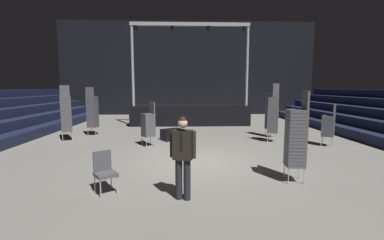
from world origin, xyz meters
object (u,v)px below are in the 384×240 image
at_px(stage_riser, 190,113).
at_px(chair_stack_rear_left, 66,113).
at_px(equipment_road_case, 172,134).
at_px(chair_stack_mid_centre, 92,111).
at_px(loose_chair_near_man, 104,170).
at_px(chair_stack_mid_right, 273,120).
at_px(man_with_tie, 183,153).
at_px(chair_stack_front_left, 148,124).
at_px(chair_stack_mid_left, 328,125).
at_px(chair_stack_rear_right, 272,111).
at_px(chair_stack_front_right, 296,137).

distance_m(stage_riser, chair_stack_rear_left, 7.90).
relative_size(stage_riser, equipment_road_case, 8.24).
distance_m(chair_stack_mid_centre, equipment_road_case, 4.33).
relative_size(equipment_road_case, loose_chair_near_man, 0.95).
distance_m(chair_stack_mid_right, loose_chair_near_man, 7.88).
relative_size(man_with_tie, equipment_road_case, 1.99).
relative_size(chair_stack_mid_right, equipment_road_case, 2.18).
distance_m(chair_stack_front_left, chair_stack_mid_left, 7.31).
relative_size(chair_stack_mid_left, chair_stack_rear_left, 0.69).
relative_size(chair_stack_mid_right, chair_stack_rear_left, 0.79).
bearing_deg(chair_stack_rear_right, loose_chair_near_man, -161.51).
height_order(chair_stack_rear_left, chair_stack_rear_right, chair_stack_rear_right).
height_order(stage_riser, man_with_tie, stage_riser).
relative_size(stage_riser, chair_stack_rear_left, 3.00).
distance_m(chair_stack_front_right, chair_stack_mid_right, 5.01).
bearing_deg(chair_stack_mid_right, chair_stack_front_left, -150.93).
relative_size(chair_stack_front_left, equipment_road_case, 1.99).
height_order(stage_riser, chair_stack_front_right, stage_riser).
xyz_separation_m(stage_riser, loose_chair_near_man, (-2.25, -11.49, -0.18)).
xyz_separation_m(chair_stack_mid_right, chair_stack_rear_left, (-9.15, 0.62, 0.25)).
bearing_deg(chair_stack_mid_left, loose_chair_near_man, 156.91).
relative_size(chair_stack_front_left, loose_chair_near_man, 1.90).
xyz_separation_m(chair_stack_front_right, chair_stack_rear_right, (1.43, 6.00, 0.13)).
bearing_deg(equipment_road_case, chair_stack_rear_right, 6.60).
relative_size(chair_stack_front_right, chair_stack_mid_left, 1.35).
bearing_deg(man_with_tie, chair_stack_rear_left, -35.23).
xyz_separation_m(chair_stack_mid_right, chair_stack_mid_centre, (-8.43, 1.94, 0.21)).
bearing_deg(chair_stack_mid_left, chair_stack_mid_right, 101.71).
distance_m(chair_stack_front_left, chair_stack_front_right, 5.99).
height_order(chair_stack_mid_centre, loose_chair_near_man, chair_stack_mid_centre).
height_order(chair_stack_rear_left, loose_chair_near_man, chair_stack_rear_left).
relative_size(chair_stack_mid_left, equipment_road_case, 1.90).
bearing_deg(chair_stack_rear_right, chair_stack_mid_right, -134.83).
height_order(chair_stack_rear_right, loose_chair_near_man, chair_stack_rear_right).
distance_m(stage_riser, chair_stack_mid_right, 7.00).
xyz_separation_m(man_with_tie, chair_stack_mid_left, (5.91, 4.94, -0.16)).
bearing_deg(chair_stack_front_left, chair_stack_front_right, -170.04).
relative_size(chair_stack_rear_left, chair_stack_rear_right, 0.97).
relative_size(stage_riser, chair_stack_mid_left, 4.34).
distance_m(stage_riser, chair_stack_mid_left, 8.85).
bearing_deg(chair_stack_mid_centre, chair_stack_mid_left, -7.11).
relative_size(chair_stack_front_left, chair_stack_rear_left, 0.73).
xyz_separation_m(stage_riser, chair_stack_front_right, (2.36, -10.96, 0.44)).
distance_m(chair_stack_mid_left, chair_stack_mid_centre, 10.79).
bearing_deg(stage_riser, chair_stack_mid_centre, -140.25).
bearing_deg(chair_stack_mid_left, chair_stack_front_right, 178.75).
bearing_deg(chair_stack_rear_left, chair_stack_mid_centre, -142.87).
xyz_separation_m(man_with_tie, equipment_road_case, (-0.50, 6.42, -0.77)).
bearing_deg(chair_stack_mid_left, chair_stack_rear_left, 118.73).
bearing_deg(stage_riser, chair_stack_rear_right, -52.61).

